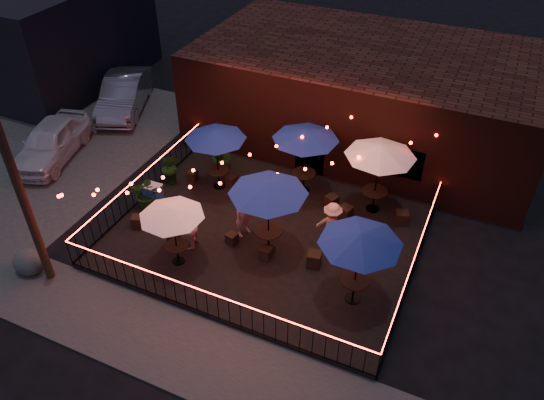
{
  "coord_description": "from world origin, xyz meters",
  "views": [
    {
      "loc": [
        5.87,
        -10.41,
        12.24
      ],
      "look_at": [
        0.03,
        2.39,
        1.33
      ],
      "focal_mm": 35.0,
      "sensor_mm": 36.0,
      "label": 1
    }
  ],
  "objects_px": {
    "cafe_table_1": "(216,135)",
    "cafe_table_5": "(381,152)",
    "cafe_table_2": "(268,189)",
    "cafe_table_0": "(171,213)",
    "cafe_table_3": "(306,135)",
    "boulder": "(29,262)",
    "cafe_table_4": "(361,239)",
    "utility_pole": "(14,174)",
    "cooler": "(153,195)"
  },
  "relations": [
    {
      "from": "cafe_table_2",
      "to": "cafe_table_0",
      "type": "bearing_deg",
      "value": -144.82
    },
    {
      "from": "cafe_table_3",
      "to": "cafe_table_4",
      "type": "relative_size",
      "value": 0.96
    },
    {
      "from": "cooler",
      "to": "boulder",
      "type": "distance_m",
      "value": 4.71
    },
    {
      "from": "cafe_table_1",
      "to": "cafe_table_4",
      "type": "xyz_separation_m",
      "value": [
        6.41,
        -3.34,
        0.13
      ]
    },
    {
      "from": "cafe_table_4",
      "to": "cafe_table_3",
      "type": "bearing_deg",
      "value": 127.29
    },
    {
      "from": "cafe_table_1",
      "to": "cafe_table_5",
      "type": "relative_size",
      "value": 0.93
    },
    {
      "from": "utility_pole",
      "to": "cafe_table_2",
      "type": "relative_size",
      "value": 2.48
    },
    {
      "from": "cafe_table_3",
      "to": "boulder",
      "type": "xyz_separation_m",
      "value": [
        -6.41,
        -7.43,
        -2.2
      ]
    },
    {
      "from": "cafe_table_0",
      "to": "cafe_table_1",
      "type": "relative_size",
      "value": 0.93
    },
    {
      "from": "cafe_table_0",
      "to": "boulder",
      "type": "bearing_deg",
      "value": -152.3
    },
    {
      "from": "cafe_table_3",
      "to": "cafe_table_5",
      "type": "height_order",
      "value": "cafe_table_5"
    },
    {
      "from": "cafe_table_5",
      "to": "cooler",
      "type": "bearing_deg",
      "value": -157.53
    },
    {
      "from": "boulder",
      "to": "utility_pole",
      "type": "bearing_deg",
      "value": 2.03
    },
    {
      "from": "boulder",
      "to": "cafe_table_4",
      "type": "bearing_deg",
      "value": 17.07
    },
    {
      "from": "cafe_table_5",
      "to": "cooler",
      "type": "distance_m",
      "value": 8.24
    },
    {
      "from": "utility_pole",
      "to": "cooler",
      "type": "distance_m",
      "value": 5.61
    },
    {
      "from": "cooler",
      "to": "cafe_table_0",
      "type": "bearing_deg",
      "value": -42.95
    },
    {
      "from": "cafe_table_1",
      "to": "boulder",
      "type": "bearing_deg",
      "value": -117.94
    },
    {
      "from": "cafe_table_2",
      "to": "cafe_table_5",
      "type": "distance_m",
      "value": 4.35
    },
    {
      "from": "boulder",
      "to": "cafe_table_3",
      "type": "bearing_deg",
      "value": 49.22
    },
    {
      "from": "utility_pole",
      "to": "cafe_table_1",
      "type": "xyz_separation_m",
      "value": [
        2.59,
        6.31,
        -1.58
      ]
    },
    {
      "from": "boulder",
      "to": "cooler",
      "type": "bearing_deg",
      "value": 68.32
    },
    {
      "from": "cafe_table_1",
      "to": "boulder",
      "type": "xyz_separation_m",
      "value": [
        -3.36,
        -6.34,
        -2.04
      ]
    },
    {
      "from": "cafe_table_1",
      "to": "cafe_table_3",
      "type": "distance_m",
      "value": 3.24
    },
    {
      "from": "cafe_table_0",
      "to": "cafe_table_1",
      "type": "distance_m",
      "value": 4.24
    },
    {
      "from": "cafe_table_2",
      "to": "cafe_table_3",
      "type": "distance_m",
      "value": 3.54
    },
    {
      "from": "utility_pole",
      "to": "cafe_table_4",
      "type": "height_order",
      "value": "utility_pole"
    },
    {
      "from": "cafe_table_5",
      "to": "cooler",
      "type": "relative_size",
      "value": 3.43
    },
    {
      "from": "cafe_table_3",
      "to": "cafe_table_5",
      "type": "bearing_deg",
      "value": 0.0
    },
    {
      "from": "cafe_table_3",
      "to": "cafe_table_4",
      "type": "xyz_separation_m",
      "value": [
        3.37,
        -4.43,
        -0.04
      ]
    },
    {
      "from": "cafe_table_0",
      "to": "cafe_table_4",
      "type": "height_order",
      "value": "cafe_table_4"
    },
    {
      "from": "cafe_table_3",
      "to": "cooler",
      "type": "xyz_separation_m",
      "value": [
        -4.67,
        -3.05,
        -2.0
      ]
    },
    {
      "from": "cooler",
      "to": "boulder",
      "type": "xyz_separation_m",
      "value": [
        -1.74,
        -4.37,
        -0.21
      ]
    },
    {
      "from": "cafe_table_5",
      "to": "utility_pole",
      "type": "bearing_deg",
      "value": -138.46
    },
    {
      "from": "cooler",
      "to": "boulder",
      "type": "relative_size",
      "value": 0.88
    },
    {
      "from": "cafe_table_3",
      "to": "cooler",
      "type": "height_order",
      "value": "cafe_table_3"
    },
    {
      "from": "utility_pole",
      "to": "cafe_table_5",
      "type": "relative_size",
      "value": 2.7
    },
    {
      "from": "cafe_table_0",
      "to": "cafe_table_5",
      "type": "relative_size",
      "value": 0.87
    },
    {
      "from": "cooler",
      "to": "cafe_table_4",
      "type": "bearing_deg",
      "value": -10.62
    },
    {
      "from": "cafe_table_1",
      "to": "utility_pole",
      "type": "bearing_deg",
      "value": -112.33
    },
    {
      "from": "cafe_table_4",
      "to": "cooler",
      "type": "relative_size",
      "value": 3.61
    },
    {
      "from": "cafe_table_1",
      "to": "cafe_table_5",
      "type": "bearing_deg",
      "value": 10.69
    },
    {
      "from": "cafe_table_5",
      "to": "cafe_table_4",
      "type": "bearing_deg",
      "value": -81.56
    },
    {
      "from": "cooler",
      "to": "boulder",
      "type": "bearing_deg",
      "value": -112.61
    },
    {
      "from": "cafe_table_0",
      "to": "boulder",
      "type": "xyz_separation_m",
      "value": [
        -4.17,
        -2.19,
        -1.81
      ]
    },
    {
      "from": "utility_pole",
      "to": "cafe_table_3",
      "type": "bearing_deg",
      "value": 52.7
    },
    {
      "from": "cafe_table_3",
      "to": "cafe_table_4",
      "type": "bearing_deg",
      "value": -52.71
    },
    {
      "from": "cafe_table_3",
      "to": "cafe_table_4",
      "type": "height_order",
      "value": "cafe_table_3"
    },
    {
      "from": "boulder",
      "to": "cafe_table_1",
      "type": "bearing_deg",
      "value": 62.06
    },
    {
      "from": "cafe_table_0",
      "to": "cafe_table_3",
      "type": "xyz_separation_m",
      "value": [
        2.24,
        5.24,
        0.4
      ]
    }
  ]
}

